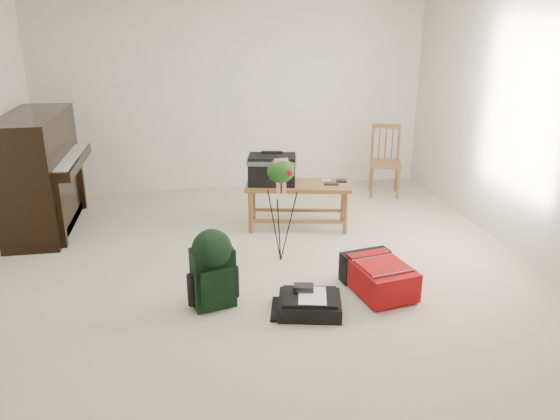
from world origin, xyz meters
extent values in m
cube|color=#C1B99B|center=(0.00, 0.00, 0.00)|extent=(5.00, 5.50, 0.01)
cube|color=white|center=(0.00, 2.75, 1.25)|extent=(5.00, 0.04, 2.50)
cube|color=white|center=(2.50, 0.00, 1.25)|extent=(0.04, 5.50, 2.50)
cube|color=black|center=(-2.20, 1.60, 0.62)|extent=(0.55, 1.50, 1.25)
cube|color=black|center=(-1.90, 1.60, 0.73)|extent=(0.28, 1.30, 0.10)
cube|color=white|center=(-1.90, 1.60, 0.78)|extent=(0.22, 1.20, 0.02)
cube|color=black|center=(-2.15, 1.60, 0.05)|extent=(0.45, 1.30, 0.10)
cube|color=olive|center=(0.52, 1.13, 0.48)|extent=(1.19, 0.67, 0.04)
cylinder|color=olive|center=(0.02, 0.95, 0.23)|extent=(0.05, 0.05, 0.46)
cylinder|color=olive|center=(0.02, 1.31, 0.23)|extent=(0.05, 0.05, 0.46)
cylinder|color=olive|center=(1.03, 0.95, 0.23)|extent=(0.05, 0.05, 0.46)
cylinder|color=olive|center=(1.03, 1.31, 0.23)|extent=(0.05, 0.05, 0.46)
cube|color=olive|center=(1.85, 2.08, 0.42)|extent=(0.48, 0.48, 0.04)
cylinder|color=olive|center=(1.69, 1.92, 0.20)|extent=(0.03, 0.03, 0.40)
cylinder|color=olive|center=(1.69, 2.25, 0.20)|extent=(0.03, 0.03, 0.40)
cylinder|color=olive|center=(2.02, 1.92, 0.20)|extent=(0.03, 0.03, 0.40)
cylinder|color=olive|center=(2.02, 2.25, 0.20)|extent=(0.03, 0.03, 0.40)
cube|color=olive|center=(1.85, 2.25, 0.87)|extent=(0.35, 0.14, 0.06)
cylinder|color=olive|center=(1.69, 2.25, 0.65)|extent=(0.03, 0.03, 0.48)
cylinder|color=olive|center=(2.02, 2.25, 0.65)|extent=(0.03, 0.03, 0.48)
cube|color=#AC0718|center=(0.89, -0.45, 0.14)|extent=(0.53, 0.70, 0.24)
cube|color=black|center=(0.89, -0.21, 0.14)|extent=(0.46, 0.22, 0.26)
cube|color=#AC0718|center=(0.89, -0.49, 0.27)|extent=(0.44, 0.42, 0.02)
cube|color=silver|center=(0.89, -0.67, 0.27)|extent=(0.39, 0.08, 0.01)
cube|color=black|center=(0.25, -0.68, 0.06)|extent=(0.56, 0.48, 0.12)
cube|color=black|center=(0.25, -0.68, 0.13)|extent=(0.49, 0.41, 0.03)
cube|color=white|center=(0.27, -0.70, 0.16)|extent=(0.27, 0.33, 0.01)
cube|color=black|center=(0.20, -0.62, 0.18)|extent=(0.17, 0.13, 0.05)
cube|color=black|center=(-0.49, -0.44, 0.25)|extent=(0.37, 0.27, 0.49)
cube|color=black|center=(-0.49, -0.57, 0.22)|extent=(0.27, 0.11, 0.28)
sphere|color=black|center=(-0.49, -0.44, 0.49)|extent=(0.32, 0.32, 0.32)
cube|color=black|center=(-0.56, -0.34, 0.24)|extent=(0.05, 0.04, 0.44)
cube|color=black|center=(-0.41, -0.34, 0.24)|extent=(0.05, 0.04, 0.44)
cylinder|color=black|center=(0.19, 0.31, 0.80)|extent=(0.01, 0.01, 0.27)
ellipsoid|color=#1E541A|center=(0.19, 0.31, 0.88)|extent=(0.25, 0.18, 0.23)
cube|color=red|center=(0.19, 0.29, 0.96)|extent=(0.13, 0.05, 0.07)
camera|label=1|loc=(-0.62, -4.37, 2.20)|focal=35.00mm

